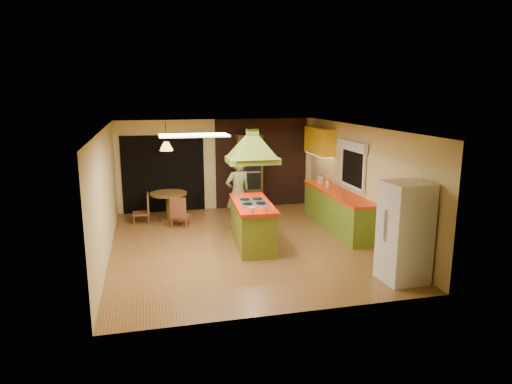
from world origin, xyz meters
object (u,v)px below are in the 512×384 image
object	(u,v)px
wall_oven	(249,172)
dining_table	(169,201)
refrigerator	(405,232)
kitchen_island	(253,224)
canister_large	(322,180)
man	(238,193)

from	to	relation	value
wall_oven	dining_table	bearing A→B (deg)	-164.94
refrigerator	wall_oven	world-z (taller)	wall_oven
kitchen_island	wall_oven	xyz separation A→B (m)	(0.60, 3.07, 0.57)
canister_large	kitchen_island	bearing A→B (deg)	-143.57
canister_large	man	bearing A→B (deg)	-171.91
man	refrigerator	size ratio (longest dim) A/B	1.00
dining_table	canister_large	xyz separation A→B (m)	(3.83, -0.87, 0.52)
canister_large	refrigerator	bearing A→B (deg)	-91.20
kitchen_island	canister_large	size ratio (longest dim) A/B	9.71
man	canister_large	xyz separation A→B (m)	(2.25, 0.32, 0.15)
kitchen_island	refrigerator	bearing A→B (deg)	-44.77
refrigerator	wall_oven	size ratio (longest dim) A/B	0.83
kitchen_island	dining_table	xyz separation A→B (m)	(-1.63, 2.49, 0.01)
kitchen_island	man	bearing A→B (deg)	96.12
refrigerator	dining_table	distance (m)	6.18
wall_oven	dining_table	xyz separation A→B (m)	(-2.23, -0.58, -0.56)
dining_table	refrigerator	bearing A→B (deg)	-52.62
dining_table	canister_large	world-z (taller)	canister_large
refrigerator	wall_oven	xyz separation A→B (m)	(-1.51, 5.48, 0.18)
kitchen_island	canister_large	bearing A→B (deg)	40.35
refrigerator	canister_large	world-z (taller)	refrigerator
canister_large	dining_table	bearing A→B (deg)	167.23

